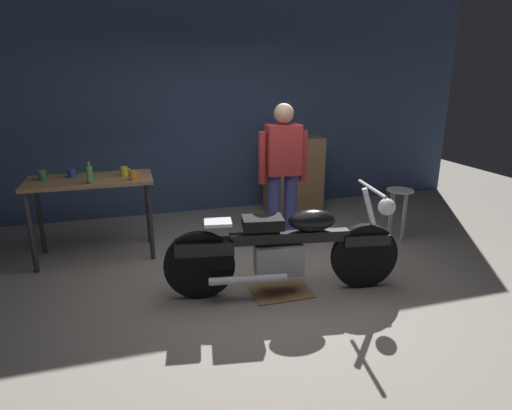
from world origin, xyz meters
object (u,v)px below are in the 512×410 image
object	(u,v)px
motorcycle	(286,248)
person_standing	(283,170)
mug_green_speckled	(42,175)
bottle	(90,174)
mug_orange_travel	(133,175)
mug_blue_enamel	(72,173)
shop_stool	(399,201)
wooden_dresser	(293,175)
mug_yellow_tall	(124,171)

from	to	relation	value
motorcycle	person_standing	size ratio (longest dim) A/B	1.30
motorcycle	mug_green_speckled	world-z (taller)	mug_green_speckled
motorcycle	bottle	bearing A→B (deg)	154.70
mug_orange_travel	bottle	xyz separation A→B (m)	(-0.43, -0.03, 0.05)
person_standing	mug_green_speckled	distance (m)	2.58
motorcycle	mug_blue_enamel	xyz separation A→B (m)	(-1.92, 1.48, 0.50)
mug_orange_travel	person_standing	bearing A→B (deg)	-4.23
shop_stool	mug_blue_enamel	xyz separation A→B (m)	(-3.70, 0.60, 0.45)
person_standing	wooden_dresser	size ratio (longest dim) A/B	1.52
mug_orange_travel	mug_yellow_tall	bearing A→B (deg)	113.09
person_standing	mug_yellow_tall	bearing A→B (deg)	-8.81
mug_blue_enamel	bottle	distance (m)	0.39
wooden_dresser	bottle	world-z (taller)	bottle
person_standing	mug_blue_enamel	xyz separation A→B (m)	(-2.26, 0.42, 0.02)
person_standing	shop_stool	distance (m)	1.51
wooden_dresser	mug_orange_travel	size ratio (longest dim) A/B	9.63
mug_blue_enamel	person_standing	bearing A→B (deg)	-10.46
mug_green_speckled	mug_yellow_tall	world-z (taller)	mug_green_speckled
person_standing	mug_orange_travel	bearing A→B (deg)	-2.09
person_standing	mug_green_speckled	size ratio (longest dim) A/B	14.83
mug_orange_travel	bottle	world-z (taller)	bottle
shop_stool	mug_orange_travel	size ratio (longest dim) A/B	5.60
shop_stool	mug_orange_travel	xyz separation A→B (m)	(-3.07, 0.31, 0.45)
motorcycle	mug_green_speckled	xyz separation A→B (m)	(-2.20, 1.44, 0.51)
mug_green_speckled	shop_stool	bearing A→B (deg)	-8.04
shop_stool	mug_blue_enamel	bearing A→B (deg)	170.73
person_standing	mug_blue_enamel	distance (m)	2.30
wooden_dresser	mug_blue_enamel	world-z (taller)	wooden_dresser
mug_green_speckled	motorcycle	bearing A→B (deg)	-33.25
person_standing	mug_orange_travel	world-z (taller)	person_standing
person_standing	mug_yellow_tall	distance (m)	1.75
wooden_dresser	person_standing	bearing A→B (deg)	-116.53
motorcycle	person_standing	xyz separation A→B (m)	(0.35, 1.07, 0.48)
shop_stool	wooden_dresser	size ratio (longest dim) A/B	0.58
person_standing	mug_orange_travel	distance (m)	1.64
motorcycle	mug_blue_enamel	world-z (taller)	same
shop_stool	bottle	xyz separation A→B (m)	(-3.50, 0.28, 0.50)
mug_green_speckled	mug_blue_enamel	bearing A→B (deg)	8.08
wooden_dresser	mug_orange_travel	xyz separation A→B (m)	(-2.26, -1.14, 0.40)
mug_green_speckled	bottle	size ratio (longest dim) A/B	0.47
shop_stool	bottle	world-z (taller)	bottle
mug_yellow_tall	bottle	bearing A→B (deg)	-144.57
person_standing	mug_blue_enamel	world-z (taller)	person_standing
wooden_dresser	bottle	distance (m)	2.97
mug_blue_enamel	mug_green_speckled	xyz separation A→B (m)	(-0.29, -0.04, 0.01)
shop_stool	mug_blue_enamel	size ratio (longest dim) A/B	5.80
mug_yellow_tall	mug_green_speckled	bearing A→B (deg)	176.99
motorcycle	bottle	xyz separation A→B (m)	(-1.71, 1.16, 0.55)
mug_yellow_tall	wooden_dresser	bearing A→B (deg)	21.57
mug_orange_travel	mug_yellow_tall	world-z (taller)	mug_yellow_tall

